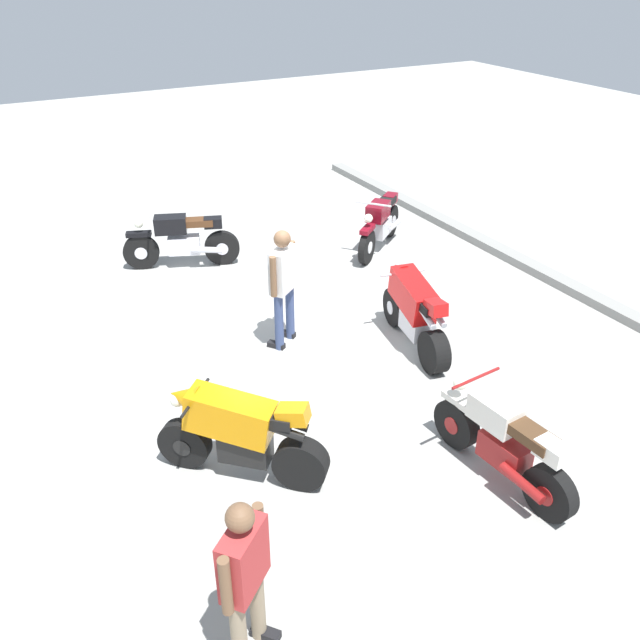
% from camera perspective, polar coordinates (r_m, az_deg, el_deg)
% --- Properties ---
extents(ground_plane, '(40.00, 40.00, 0.00)m').
position_cam_1_polar(ground_plane, '(10.17, -1.43, -0.77)').
color(ground_plane, '#9E9E99').
extents(curb_edge, '(14.00, 0.30, 0.15)m').
position_cam_1_polar(curb_edge, '(12.66, 17.47, 4.60)').
color(curb_edge, gray).
rests_on(curb_edge, ground).
extents(motorcycle_orange_sportbike, '(1.47, 1.56, 1.14)m').
position_cam_1_polar(motorcycle_orange_sportbike, '(7.24, -7.00, -9.59)').
color(motorcycle_orange_sportbike, black).
rests_on(motorcycle_orange_sportbike, ground).
extents(motorcycle_maroon_cruiser, '(1.39, 1.71, 1.09)m').
position_cam_1_polar(motorcycle_maroon_cruiser, '(12.80, 5.23, 8.32)').
color(motorcycle_maroon_cruiser, black).
rests_on(motorcycle_maroon_cruiser, ground).
extents(motorcycle_red_sportbike, '(1.95, 0.73, 1.14)m').
position_cam_1_polar(motorcycle_red_sportbike, '(9.56, 8.17, 0.87)').
color(motorcycle_red_sportbike, black).
rests_on(motorcycle_red_sportbike, ground).
extents(motorcycle_black_cruiser, '(0.97, 2.00, 1.09)m').
position_cam_1_polar(motorcycle_black_cruiser, '(12.25, -11.88, 6.80)').
color(motorcycle_black_cruiser, black).
rests_on(motorcycle_black_cruiser, ground).
extents(motorcycle_cream_vintage, '(1.96, 0.70, 1.07)m').
position_cam_1_polar(motorcycle_cream_vintage, '(7.48, 15.51, -10.21)').
color(motorcycle_cream_vintage, black).
rests_on(motorcycle_cream_vintage, ground).
extents(person_in_white_shirt, '(0.53, 0.59, 1.78)m').
position_cam_1_polar(person_in_white_shirt, '(9.34, -3.18, 3.45)').
color(person_in_white_shirt, '#384772').
rests_on(person_in_white_shirt, ground).
extents(person_in_red_shirt, '(0.53, 0.56, 1.66)m').
position_cam_1_polar(person_in_red_shirt, '(5.46, -6.51, -21.00)').
color(person_in_red_shirt, gray).
rests_on(person_in_red_shirt, ground).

